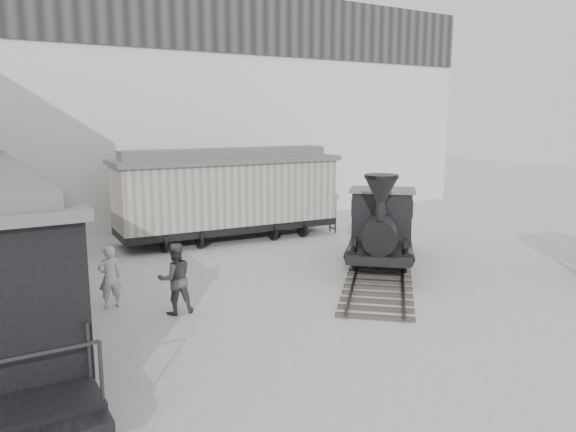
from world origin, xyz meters
TOP-DOWN VIEW (x-y plane):
  - ground at (0.00, 0.00)m, footprint 90.00×90.00m
  - north_wall at (0.00, 14.98)m, footprint 34.00×2.51m
  - locomotive at (2.68, 3.76)m, footprint 7.97×8.24m
  - boxcar at (0.19, 10.46)m, footprint 9.54×3.72m
  - visitor_a at (-6.33, 4.57)m, footprint 0.63×0.41m
  - visitor_b at (-5.01, 3.18)m, footprint 1.00×0.82m

SIDE VIEW (x-z plane):
  - ground at x=0.00m, z-range 0.00..0.00m
  - visitor_a at x=-6.33m, z-range 0.00..1.71m
  - visitor_b at x=-5.01m, z-range 0.00..1.90m
  - locomotive at x=2.68m, z-range -0.44..2.89m
  - boxcar at x=0.19m, z-range 0.09..3.91m
  - north_wall at x=0.00m, z-range 0.05..11.05m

